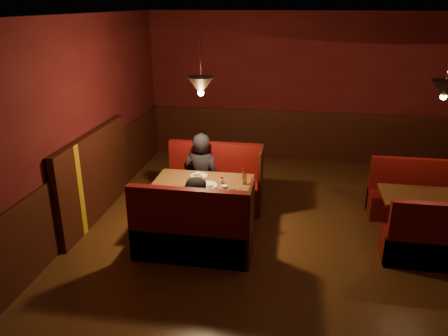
% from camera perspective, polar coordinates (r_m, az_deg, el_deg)
% --- Properties ---
extents(room, '(6.02, 7.02, 2.92)m').
position_cam_1_polar(room, '(5.58, 6.65, -0.19)').
color(room, '#593419').
rests_on(room, ground).
extents(main_table, '(1.35, 0.82, 0.95)m').
position_cam_1_polar(main_table, '(6.07, -2.66, -3.30)').
color(main_table, brown).
rests_on(main_table, ground).
extents(main_bench_far, '(1.49, 0.53, 1.01)m').
position_cam_1_polar(main_bench_far, '(6.85, -1.17, -2.52)').
color(main_bench_far, '#580809').
rests_on(main_bench_far, ground).
extents(main_bench_near, '(1.49, 0.53, 1.01)m').
position_cam_1_polar(main_bench_near, '(5.51, -4.15, -8.77)').
color(main_bench_near, '#580809').
rests_on(main_bench_near, ground).
extents(second_table, '(1.12, 0.72, 0.63)m').
position_cam_1_polar(second_table, '(6.46, 24.62, -4.66)').
color(second_table, brown).
rests_on(second_table, ground).
extents(second_bench_far, '(1.24, 0.46, 0.88)m').
position_cam_1_polar(second_bench_far, '(7.13, 23.34, -3.75)').
color(second_bench_far, '#580809').
rests_on(second_bench_far, ground).
extents(second_bench_near, '(1.24, 0.46, 0.88)m').
position_cam_1_polar(second_bench_near, '(5.97, 26.10, -9.01)').
color(second_bench_near, '#580809').
rests_on(second_bench_near, ground).
extents(diner_a, '(0.60, 0.41, 1.58)m').
position_cam_1_polar(diner_a, '(6.63, -2.98, 0.96)').
color(diner_a, black).
rests_on(diner_a, ground).
extents(diner_b, '(0.81, 0.71, 1.40)m').
position_cam_1_polar(diner_b, '(5.42, -3.26, -4.80)').
color(diner_b, '#2B2822').
rests_on(diner_b, ground).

